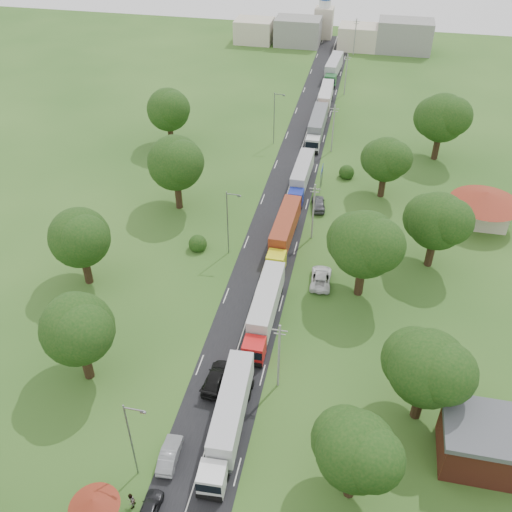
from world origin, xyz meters
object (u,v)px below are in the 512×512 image
(guard_booth, at_px, (95,507))
(info_sign, at_px, (322,173))
(car_lane_front, at_px, (150,509))
(car_lane_mid, at_px, (170,455))
(truck_0, at_px, (229,417))

(guard_booth, bearing_deg, info_sign, 78.32)
(guard_booth, relative_size, info_sign, 1.07)
(info_sign, relative_size, car_lane_front, 1.02)
(info_sign, relative_size, car_lane_mid, 0.89)
(guard_booth, relative_size, truck_0, 0.30)
(car_lane_front, xyz_separation_m, car_lane_mid, (0.00, 5.50, 0.07))
(info_sign, relative_size, truck_0, 0.28)
(truck_0, distance_m, car_lane_mid, 6.58)
(guard_booth, xyz_separation_m, car_lane_front, (4.20, 1.50, -1.48))
(car_lane_front, bearing_deg, truck_0, -116.96)
(guard_booth, height_order, car_lane_front, guard_booth)
(truck_0, relative_size, car_lane_front, 3.71)
(guard_booth, height_order, car_lane_mid, guard_booth)
(truck_0, bearing_deg, car_lane_front, -116.07)
(info_sign, xyz_separation_m, truck_0, (-3.41, -48.71, -0.82))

